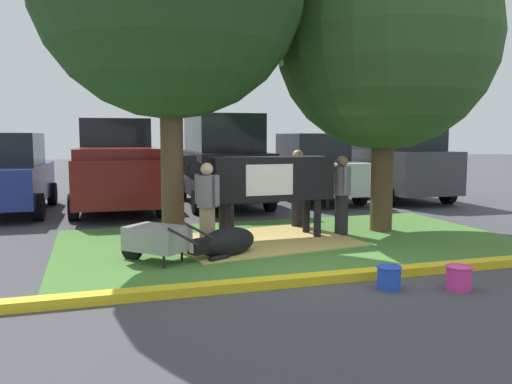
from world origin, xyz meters
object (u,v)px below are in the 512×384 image
object	(u,v)px
pickup_truck_maroon	(117,167)
shade_tree_right	(385,40)
cow_holstein	(265,179)
bucket_pink	(458,277)
suv_dark_grey	(392,158)
sedan_blue	(7,175)
calf_lying	(226,243)
wheelbarrow	(156,239)
person_visitor_far	(298,186)
person_visitor_near	(342,193)
suv_black	(222,160)
hatchback_white	(311,168)
person_handler	(207,205)
bucket_blue	(389,277)

from	to	relation	value
pickup_truck_maroon	shade_tree_right	bearing A→B (deg)	-45.73
cow_holstein	bucket_pink	world-z (taller)	cow_holstein
cow_holstein	suv_dark_grey	bearing A→B (deg)	40.34
sedan_blue	calf_lying	bearing A→B (deg)	-57.38
pickup_truck_maroon	sedan_blue	bearing A→B (deg)	-178.10
wheelbarrow	sedan_blue	world-z (taller)	sedan_blue
wheelbarrow	pickup_truck_maroon	xyz separation A→B (m)	(-0.24, 6.51, 0.73)
person_visitor_far	person_visitor_near	bearing A→B (deg)	-64.65
sedan_blue	suv_dark_grey	world-z (taller)	suv_dark_grey
cow_holstein	suv_black	world-z (taller)	suv_black
bucket_pink	suv_dark_grey	size ratio (longest dim) A/B	0.07
sedan_blue	pickup_truck_maroon	bearing A→B (deg)	1.90
suv_black	hatchback_white	distance (m)	2.88
calf_lying	wheelbarrow	bearing A→B (deg)	-175.23
person_visitor_near	person_visitor_far	distance (m)	1.17
pickup_truck_maroon	person_visitor_near	bearing A→B (deg)	-52.90
bucket_pink	suv_black	distance (m)	8.98
person_handler	person_visitor_near	bearing A→B (deg)	14.20
cow_holstein	suv_black	xyz separation A→B (m)	(0.43, 5.07, 0.12)
calf_lying	bucket_blue	size ratio (longest dim) A/B	4.00
wheelbarrow	bucket_blue	xyz separation A→B (m)	(2.67, -2.24, -0.23)
person_visitor_far	suv_dark_grey	distance (m)	6.15
bucket_blue	bucket_pink	bearing A→B (deg)	-19.30
shade_tree_right	hatchback_white	xyz separation A→B (m)	(0.72, 5.22, -2.85)
person_handler	wheelbarrow	xyz separation A→B (m)	(-0.92, -0.52, -0.42)
sedan_blue	bucket_blue	bearing A→B (deg)	-57.18
suv_dark_grey	pickup_truck_maroon	bearing A→B (deg)	177.79
suv_dark_grey	person_visitor_far	bearing A→B (deg)	-140.47
bucket_blue	bucket_pink	world-z (taller)	bucket_pink
bucket_pink	wheelbarrow	bearing A→B (deg)	144.09
bucket_blue	suv_dark_grey	distance (m)	10.04
cow_holstein	pickup_truck_maroon	world-z (taller)	pickup_truck_maroon
shade_tree_right	calf_lying	size ratio (longest dim) A/B	4.65
pickup_truck_maroon	suv_dark_grey	size ratio (longest dim) A/B	1.17
person_handler	person_visitor_near	xyz separation A→B (m)	(2.84, 0.72, 0.04)
shade_tree_right	person_visitor_far	bearing A→B (deg)	149.26
bucket_pink	suv_black	world-z (taller)	suv_black
person_visitor_near	bucket_blue	distance (m)	3.71
sedan_blue	suv_black	distance (m)	5.54
wheelbarrow	cow_holstein	bearing A→B (deg)	30.10
person_visitor_far	cow_holstein	bearing A→B (deg)	-136.31
wheelbarrow	sedan_blue	size ratio (longest dim) A/B	0.30
person_visitor_far	bucket_pink	xyz separation A→B (m)	(0.25, -4.82, -0.73)
person_handler	hatchback_white	xyz separation A→B (m)	(4.55, 6.11, 0.18)
person_visitor_near	wheelbarrow	distance (m)	3.98
bucket_blue	suv_dark_grey	world-z (taller)	suv_dark_grey
wheelbarrow	suv_dark_grey	world-z (taller)	suv_dark_grey
hatchback_white	suv_dark_grey	size ratio (longest dim) A/B	0.96
bucket_pink	hatchback_white	distance (m)	9.40
person_visitor_near	hatchback_white	size ratio (longest dim) A/B	0.35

